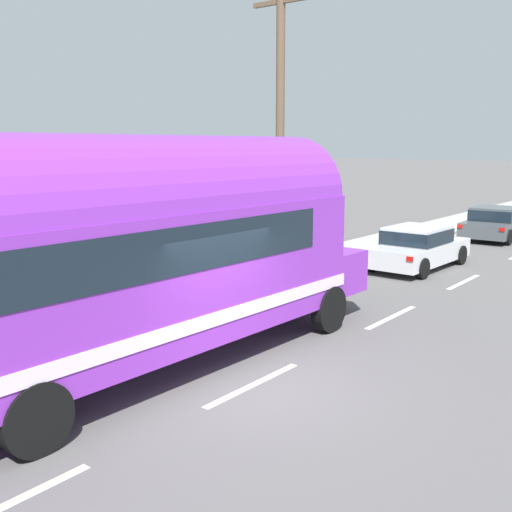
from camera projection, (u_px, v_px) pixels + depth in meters
The scene contains 7 objects.
ground_plane at pixel (248, 387), 10.15m from camera, with size 300.00×300.00×0.00m, color #565454.
lane_markings at pixel (416, 259), 21.42m from camera, with size 3.78×80.00×0.01m.
sidewalk_slab at pixel (321, 260), 20.85m from camera, with size 2.49×90.00×0.15m, color #9E9B93.
utility_pole at pixel (280, 127), 16.84m from camera, with size 1.80×0.24×8.50m.
painted_bus at pixel (127, 246), 10.16m from camera, with size 2.78×11.45×4.12m.
car_lead at pixel (418, 246), 19.80m from camera, with size 2.00×4.42×1.37m.
car_second at pixel (495, 222), 25.94m from camera, with size 2.12×4.33×1.37m.
Camera 1 is at (6.03, -7.47, 3.96)m, focal length 43.02 mm.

